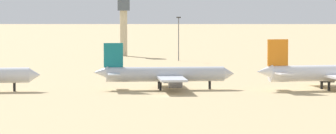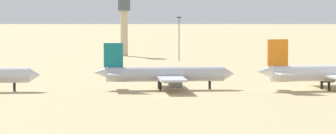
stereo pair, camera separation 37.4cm
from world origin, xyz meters
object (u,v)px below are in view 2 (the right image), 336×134
parked_jet_teal_4 (164,74)px  light_pole_mid (179,36)px  parked_jet_orange_5 (330,73)px  control_tower (124,21)px

parked_jet_teal_4 → light_pole_mid: 124.48m
parked_jet_orange_5 → control_tower: size_ratio=1.63×
parked_jet_teal_4 → control_tower: size_ratio=1.50×
control_tower → parked_jet_teal_4: bearing=-88.0°
parked_jet_orange_5 → control_tower: control_tower is taller
parked_jet_teal_4 → control_tower: (-5.59, 159.30, 11.16)m
parked_jet_orange_5 → light_pole_mid: bearing=95.1°
parked_jet_teal_4 → parked_jet_orange_5: bearing=-5.8°
parked_jet_orange_5 → light_pole_mid: light_pole_mid is taller
control_tower → parked_jet_orange_5: bearing=-73.0°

